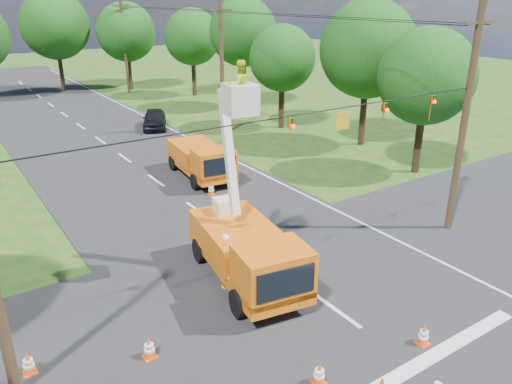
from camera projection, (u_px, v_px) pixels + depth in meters
ground at (125, 159)px, 31.97m from camera, size 140.00×140.00×0.00m
road_main at (125, 159)px, 31.97m from camera, size 12.00×100.00×0.06m
road_cross at (300, 285)px, 18.07m from camera, size 56.00×10.00×0.07m
stop_bar at (415, 368)px, 14.06m from camera, size 9.00×0.45×0.02m
edge_line at (202, 145)px, 34.87m from camera, size 0.12×90.00×0.02m
bucket_truck at (247, 241)px, 17.68m from camera, size 3.30×6.55×7.88m
second_truck at (201, 159)px, 28.23m from camera, size 2.79×5.96×2.16m
ground_worker at (226, 263)px, 17.62m from camera, size 0.84×0.72×1.95m
distant_car at (154, 119)px, 39.04m from camera, size 3.37×4.64×1.47m
traffic_cone_1 at (424, 334)px, 14.88m from camera, size 0.38×0.38×0.71m
traffic_cone_2 at (224, 212)px, 23.21m from camera, size 0.38×0.38×0.71m
traffic_cone_3 at (211, 189)px, 26.01m from camera, size 0.38×0.38×0.71m
traffic_cone_4 at (149, 348)px, 14.32m from camera, size 0.38×0.38×0.71m
traffic_cone_5 at (28, 363)px, 13.72m from camera, size 0.38×0.38×0.71m
traffic_cone_7 at (210, 154)px, 31.65m from camera, size 0.38×0.38×0.71m
traffic_cone_8 at (319, 373)px, 13.35m from camera, size 0.38×0.38×0.71m
pole_right_near at (465, 117)px, 20.58m from camera, size 1.80×0.30×10.00m
pole_right_mid at (222, 64)px, 36.03m from camera, size 1.80×0.30×10.00m
pole_right_far at (124, 43)px, 51.48m from camera, size 1.80×0.30×10.00m
signal_span at (356, 118)px, 17.05m from camera, size 18.00×0.29×1.07m
tree_right_a at (426, 77)px, 27.63m from camera, size 5.40×5.40×8.28m
tree_right_b at (368, 50)px, 32.72m from camera, size 6.40×6.40×9.65m
tree_right_c at (282, 58)px, 37.61m from camera, size 5.00×5.00×7.83m
tree_right_d at (243, 32)px, 44.12m from camera, size 6.00×6.00×9.70m
tree_right_e at (192, 37)px, 50.10m from camera, size 5.60×5.60×8.63m
tree_far_b at (55, 25)px, 51.87m from camera, size 7.00×7.00×10.32m
tree_far_c at (126, 32)px, 53.19m from camera, size 6.20×6.20×9.18m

